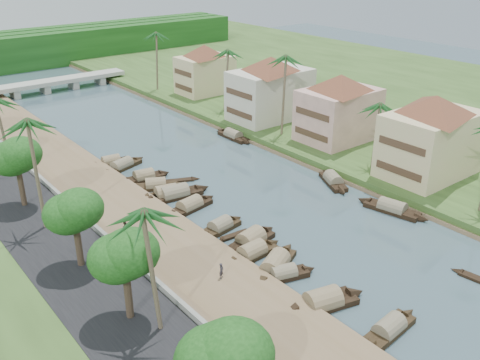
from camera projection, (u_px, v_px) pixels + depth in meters
ground at (308, 221)px, 59.15m from camera, size 220.00×220.00×0.00m
left_bank at (95, 195)px, 64.16m from camera, size 10.00×180.00×0.80m
right_bank at (303, 133)px, 83.97m from camera, size 16.00×180.00×1.20m
road at (23, 213)px, 59.20m from camera, size 8.00×180.00×1.40m
retaining_wall at (60, 197)px, 61.38m from camera, size 0.40×180.00×1.10m
far_right_fill at (437, 95)px, 105.00m from camera, size 60.00×220.00×1.15m
treeline at (13, 51)px, 128.84m from camera, size 120.00×14.00×8.00m
bridge at (59, 82)px, 109.80m from camera, size 28.00×4.00×2.40m
building_near at (431, 135)px, 65.90m from camera, size 14.85×14.85×10.20m
building_mid at (339, 107)px, 77.98m from camera, size 14.11×14.11×9.70m
building_far at (270, 87)px, 87.30m from camera, size 15.59×15.59×10.20m
building_distant at (205, 69)px, 102.34m from camera, size 12.62×12.62×9.20m
sampan_0 at (389, 329)px, 42.00m from camera, size 7.70×2.19×2.03m
sampan_1 at (323, 302)px, 45.10m from camera, size 8.75×3.96×2.50m
sampan_2 at (275, 266)px, 50.18m from camera, size 8.95×5.71×2.37m
sampan_3 at (283, 274)px, 48.90m from camera, size 6.82×3.31×1.86m
sampan_4 at (252, 253)px, 52.24m from camera, size 7.71×2.15×2.18m
sampan_5 at (251, 241)px, 54.37m from camera, size 8.02×3.50×2.46m
sampan_6 at (220, 227)px, 56.96m from camera, size 6.98×2.62×2.06m
sampan_7 at (190, 206)px, 61.38m from camera, size 8.23×2.99×2.16m
sampan_8 at (167, 194)px, 64.30m from camera, size 7.87×3.50×2.35m
sampan_9 at (175, 194)px, 64.26m from camera, size 9.73×3.13×2.39m
sampan_10 at (156, 186)px, 66.59m from camera, size 7.21×4.77×2.05m
sampan_11 at (144, 177)px, 68.92m from camera, size 7.46×2.53×2.12m
sampan_12 at (122, 166)px, 72.34m from camera, size 8.50×3.94×2.03m
sampan_13 at (111, 162)px, 73.65m from camera, size 7.11×2.40×1.95m
sampan_14 at (392, 209)px, 60.86m from camera, size 3.48×9.04×2.16m
sampan_15 at (333, 181)px, 67.91m from camera, size 4.87×7.78×2.12m
sampan_16 at (233, 136)px, 83.51m from camera, size 1.81×8.41×2.07m
canoe_1 at (235, 235)px, 55.97m from camera, size 4.56×1.06×0.73m
canoe_2 at (177, 181)px, 68.63m from camera, size 5.97×3.33×0.89m
palm_1 at (379, 107)px, 67.36m from camera, size 3.20×3.20×9.72m
palm_2 at (284, 59)px, 77.18m from camera, size 3.20×3.20×13.34m
palm_3 at (225, 53)px, 89.60m from camera, size 3.20×3.20×11.69m
palm_4 at (150, 213)px, 36.53m from camera, size 3.20×3.20×11.68m
palm_5 at (28, 124)px, 50.48m from camera, size 3.20×3.20×12.94m
palm_7 at (154, 35)px, 102.19m from camera, size 3.20×3.20×12.44m
tree_0 at (224, 358)px, 31.20m from camera, size 4.89×4.89×6.77m
tree_1 at (124, 256)px, 39.68m from camera, size 4.45×4.45×7.45m
tree_2 at (74, 212)px, 46.45m from camera, size 4.37×4.37×7.27m
tree_3 at (16, 157)px, 57.29m from camera, size 4.63×4.63×7.72m
tree_6 at (282, 81)px, 91.99m from camera, size 4.08×4.08×6.85m
person_near at (221, 271)px, 47.44m from camera, size 0.65×0.57×1.49m
person_far at (125, 227)px, 54.49m from camera, size 0.98×0.91×1.61m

